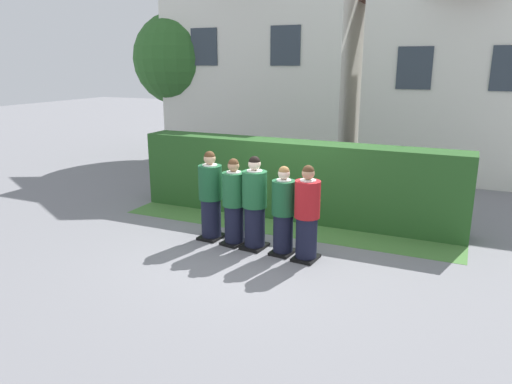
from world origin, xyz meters
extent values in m
plane|color=slate|center=(0.00, 0.00, 0.00)|extent=(60.00, 60.00, 0.00)
cylinder|color=black|center=(-0.98, 0.12, 0.39)|extent=(0.37, 0.37, 0.77)
cube|color=black|center=(-0.98, 0.12, 0.03)|extent=(0.42, 0.51, 0.05)
cylinder|color=#19512D|center=(-0.98, 0.12, 1.09)|extent=(0.44, 0.44, 0.64)
cylinder|color=white|center=(-0.98, 0.12, 1.42)|extent=(0.27, 0.27, 0.03)
cube|color=navy|center=(-0.97, 0.33, 1.22)|extent=(0.04, 0.01, 0.28)
sphere|color=tan|center=(-0.98, 0.12, 1.54)|extent=(0.22, 0.22, 0.22)
sphere|color=#472D19|center=(-0.98, 0.12, 1.58)|extent=(0.20, 0.20, 0.20)
cube|color=white|center=(-0.96, 0.40, 1.00)|extent=(0.15, 0.02, 0.20)
cylinder|color=black|center=(-0.46, 0.04, 0.37)|extent=(0.35, 0.35, 0.74)
cube|color=black|center=(-0.46, 0.04, 0.03)|extent=(0.45, 0.52, 0.05)
cylinder|color=#1E5B33|center=(-0.46, 0.04, 1.04)|extent=(0.42, 0.42, 0.61)
cylinder|color=white|center=(-0.46, 0.04, 1.35)|extent=(0.26, 0.26, 0.03)
cube|color=#236038|center=(-0.42, 0.24, 1.16)|extent=(0.04, 0.02, 0.27)
sphere|color=tan|center=(-0.46, 0.04, 1.47)|extent=(0.21, 0.21, 0.21)
sphere|color=#472D19|center=(-0.46, 0.04, 1.51)|extent=(0.19, 0.19, 0.19)
cylinder|color=black|center=(-0.03, 0.01, 0.39)|extent=(0.37, 0.37, 0.77)
cube|color=black|center=(-0.03, 0.01, 0.03)|extent=(0.43, 0.51, 0.05)
cylinder|color=#1E5B33|center=(-0.03, 0.01, 1.09)|extent=(0.44, 0.44, 0.64)
cylinder|color=white|center=(-0.03, 0.01, 1.42)|extent=(0.27, 0.27, 0.03)
cube|color=#236038|center=(-0.02, 0.22, 1.22)|extent=(0.04, 0.02, 0.28)
sphere|color=beige|center=(-0.03, 0.01, 1.54)|extent=(0.22, 0.22, 0.22)
sphere|color=black|center=(-0.03, 0.01, 1.58)|extent=(0.20, 0.20, 0.20)
cube|color=white|center=(-0.01, 0.29, 1.00)|extent=(0.15, 0.02, 0.20)
cylinder|color=black|center=(0.53, -0.03, 0.36)|extent=(0.34, 0.34, 0.72)
cube|color=black|center=(0.53, -0.03, 0.03)|extent=(0.41, 0.48, 0.05)
cylinder|color=#19512D|center=(0.53, -0.03, 1.02)|extent=(0.41, 0.41, 0.59)
cylinder|color=white|center=(0.53, -0.03, 1.32)|extent=(0.25, 0.25, 0.03)
cube|color=#236038|center=(0.55, 0.16, 1.14)|extent=(0.04, 0.02, 0.26)
sphere|color=beige|center=(0.53, -0.03, 1.44)|extent=(0.20, 0.20, 0.20)
sphere|color=olive|center=(0.53, -0.03, 1.47)|extent=(0.19, 0.19, 0.19)
cylinder|color=black|center=(0.98, -0.11, 0.38)|extent=(0.36, 0.36, 0.75)
cube|color=black|center=(0.98, -0.11, 0.03)|extent=(0.42, 0.50, 0.05)
cylinder|color=#AD191E|center=(0.98, -0.11, 1.06)|extent=(0.43, 0.43, 0.62)
cylinder|color=white|center=(0.98, -0.11, 1.38)|extent=(0.26, 0.26, 0.03)
cube|color=gold|center=(1.00, 0.09, 1.19)|extent=(0.04, 0.02, 0.27)
sphere|color=tan|center=(0.98, -0.11, 1.50)|extent=(0.21, 0.21, 0.21)
sphere|color=#472D19|center=(0.98, -0.11, 1.54)|extent=(0.20, 0.20, 0.20)
cube|color=#285623|center=(0.00, 1.99, 0.83)|extent=(7.00, 0.70, 1.65)
cube|color=silver|center=(2.91, 8.11, 2.50)|extent=(5.05, 3.74, 5.00)
cube|color=#2D3842|center=(1.78, 6.22, 3.10)|extent=(0.90, 0.04, 1.10)
cube|color=#2D3842|center=(4.05, 6.22, 3.10)|extent=(0.90, 0.04, 1.10)
cube|color=silver|center=(-3.06, 7.46, 2.99)|extent=(5.89, 3.15, 5.97)
cube|color=#2D3842|center=(-4.39, 5.86, 3.70)|extent=(0.90, 0.04, 1.10)
cube|color=#2D3842|center=(-1.74, 5.86, 3.70)|extent=(0.90, 0.04, 1.10)
cylinder|color=brown|center=(-5.89, 6.78, 0.96)|extent=(0.24, 0.24, 1.92)
sphere|color=#2D6028|center=(-5.89, 6.78, 3.36)|extent=(3.07, 3.07, 3.07)
cube|color=#477A38|center=(0.00, 1.19, 0.00)|extent=(7.00, 0.90, 0.01)
camera|label=1|loc=(3.32, -7.34, 3.23)|focal=33.51mm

